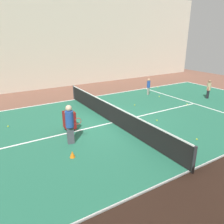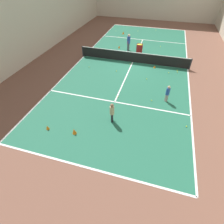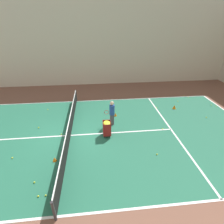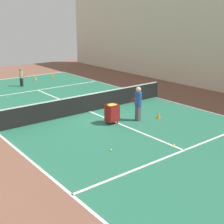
{
  "view_description": "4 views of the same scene",
  "coord_description": "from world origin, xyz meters",
  "px_view_note": "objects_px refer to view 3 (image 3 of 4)",
  "views": [
    {
      "loc": [
        -8.65,
        5.3,
        4.19
      ],
      "look_at": [
        0.0,
        0.0,
        0.57
      ],
      "focal_mm": 35.0,
      "sensor_mm": 36.0,
      "label": 1
    },
    {
      "loc": [
        2.39,
        -15.03,
        7.2
      ],
      "look_at": [
        0.33,
        -7.97,
        0.71
      ],
      "focal_mm": 28.0,
      "sensor_mm": 36.0,
      "label": 2
    },
    {
      "loc": [
        8.65,
        1.55,
        6.12
      ],
      "look_at": [
        -0.99,
        2.57,
        0.9
      ],
      "focal_mm": 28.0,
      "sensor_mm": 36.0,
      "label": 3
    },
    {
      "loc": [
        8.65,
        12.83,
        4.79
      ],
      "look_at": [
        0.22,
        2.14,
        0.55
      ],
      "focal_mm": 50.0,
      "sensor_mm": 36.0,
      "label": 4
    }
  ],
  "objects_px": {
    "training_cone_0": "(174,107)",
    "coach_at_net": "(112,111)",
    "ball_cart": "(107,126)",
    "tennis_net": "(70,128)"
  },
  "relations": [
    {
      "from": "tennis_net",
      "to": "ball_cart",
      "type": "distance_m",
      "value": 2.16
    },
    {
      "from": "coach_at_net",
      "to": "training_cone_0",
      "type": "bearing_deg",
      "value": -152.33
    },
    {
      "from": "ball_cart",
      "to": "coach_at_net",
      "type": "bearing_deg",
      "value": 160.87
    },
    {
      "from": "tennis_net",
      "to": "training_cone_0",
      "type": "distance_m",
      "value": 8.01
    },
    {
      "from": "tennis_net",
      "to": "ball_cart",
      "type": "bearing_deg",
      "value": 84.02
    },
    {
      "from": "coach_at_net",
      "to": "ball_cart",
      "type": "xyz_separation_m",
      "value": [
        1.22,
        -0.42,
        -0.29
      ]
    },
    {
      "from": "coach_at_net",
      "to": "training_cone_0",
      "type": "distance_m",
      "value": 5.31
    },
    {
      "from": "training_cone_0",
      "to": "coach_at_net",
      "type": "bearing_deg",
      "value": -71.15
    },
    {
      "from": "coach_at_net",
      "to": "training_cone_0",
      "type": "relative_size",
      "value": 5.64
    },
    {
      "from": "tennis_net",
      "to": "ball_cart",
      "type": "relative_size",
      "value": 10.66
    }
  ]
}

